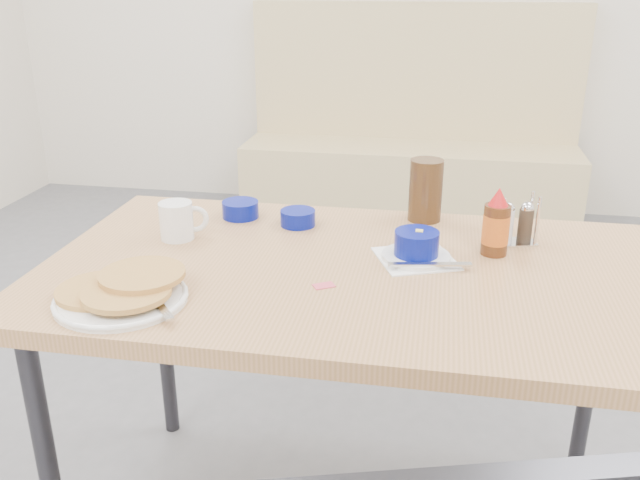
% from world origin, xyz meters
% --- Properties ---
extents(booth_bench, '(1.90, 0.56, 1.22)m').
position_xyz_m(booth_bench, '(0.00, 2.78, 0.35)').
color(booth_bench, tan).
rests_on(booth_bench, ground).
extents(dining_table, '(1.40, 0.80, 0.76)m').
position_xyz_m(dining_table, '(0.00, 0.25, 0.70)').
color(dining_table, tan).
rests_on(dining_table, ground).
extents(pancake_plate, '(0.28, 0.26, 0.05)m').
position_xyz_m(pancake_plate, '(-0.43, -0.00, 0.78)').
color(pancake_plate, white).
rests_on(pancake_plate, dining_table).
extents(coffee_mug, '(0.12, 0.08, 0.09)m').
position_xyz_m(coffee_mug, '(-0.45, 0.34, 0.81)').
color(coffee_mug, white).
rests_on(coffee_mug, dining_table).
extents(grits_setting, '(0.23, 0.22, 0.07)m').
position_xyz_m(grits_setting, '(0.14, 0.31, 0.79)').
color(grits_setting, white).
rests_on(grits_setting, dining_table).
extents(creamer_bowl, '(0.10, 0.10, 0.04)m').
position_xyz_m(creamer_bowl, '(-0.34, 0.52, 0.78)').
color(creamer_bowl, '#051077').
rests_on(creamer_bowl, dining_table).
extents(butter_bowl, '(0.09, 0.09, 0.04)m').
position_xyz_m(butter_bowl, '(-0.18, 0.49, 0.78)').
color(butter_bowl, '#051077').
rests_on(butter_bowl, dining_table).
extents(amber_tumbler, '(0.10, 0.10, 0.16)m').
position_xyz_m(amber_tumbler, '(0.14, 0.59, 0.84)').
color(amber_tumbler, '#3E2713').
rests_on(amber_tumbler, dining_table).
extents(condiment_caddy, '(0.11, 0.08, 0.12)m').
position_xyz_m(condiment_caddy, '(0.37, 0.46, 0.80)').
color(condiment_caddy, silver).
rests_on(condiment_caddy, dining_table).
extents(syrup_bottle, '(0.06, 0.06, 0.16)m').
position_xyz_m(syrup_bottle, '(0.31, 0.38, 0.83)').
color(syrup_bottle, '#47230F').
rests_on(syrup_bottle, dining_table).
extents(sugar_wrapper, '(0.05, 0.05, 0.00)m').
position_xyz_m(sugar_wrapper, '(-0.05, 0.14, 0.76)').
color(sugar_wrapper, '#D6475C').
rests_on(sugar_wrapper, dining_table).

